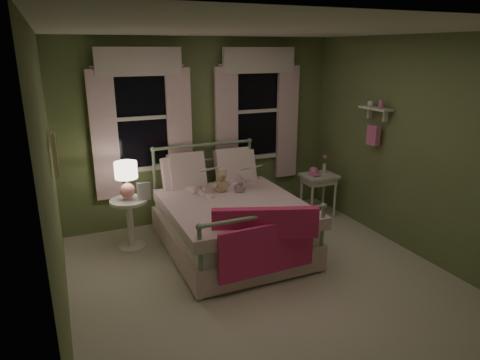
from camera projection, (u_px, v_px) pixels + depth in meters
name	position (u px, v px, depth m)	size (l,w,h in m)	color
room_shell	(269.00, 167.00, 4.28)	(4.20, 4.20, 4.20)	beige
bed	(229.00, 219.00, 5.37)	(1.58, 2.04, 1.18)	white
pink_throw	(266.00, 234.00, 4.40)	(1.10, 0.47, 0.71)	#D82A64
child_left	(196.00, 170.00, 5.47)	(0.28, 0.18, 0.76)	#F7D1DD
child_right	(236.00, 169.00, 5.70)	(0.32, 0.25, 0.65)	#F7D1DD
book_left	(202.00, 174.00, 5.24)	(0.20, 0.27, 0.03)	beige
book_right	(244.00, 172.00, 5.47)	(0.20, 0.27, 0.02)	beige
teddy_bear	(221.00, 183.00, 5.48)	(0.23, 0.19, 0.31)	tan
nightstand_left	(130.00, 217.00, 5.35)	(0.46, 0.46, 0.65)	white
table_lamp	(126.00, 176.00, 5.20)	(0.28, 0.28, 0.45)	pink
book_nightstand	(138.00, 200.00, 5.25)	(0.16, 0.22, 0.02)	beige
nightstand_right	(319.00, 181.00, 6.36)	(0.50, 0.40, 0.64)	white
pink_toy	(314.00, 172.00, 6.28)	(0.14, 0.19, 0.14)	pink
bud_vase	(325.00, 164.00, 6.38)	(0.06, 0.06, 0.28)	white
window_left	(142.00, 113.00, 5.65)	(1.34, 0.13, 1.96)	black
window_right	(258.00, 106.00, 6.29)	(1.34, 0.13, 1.96)	black
wall_shelf	(374.00, 122.00, 5.55)	(0.15, 0.50, 0.60)	white
framed_picture	(55.00, 153.00, 4.01)	(0.03, 0.32, 0.42)	beige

